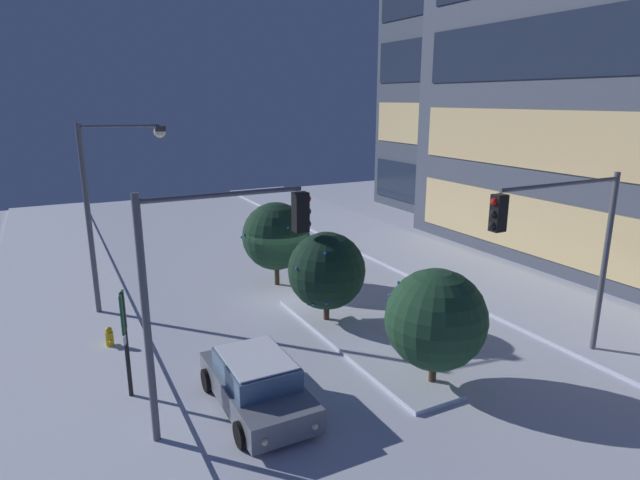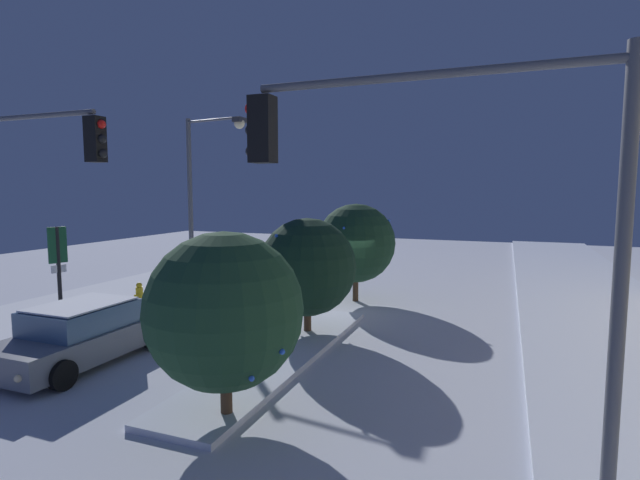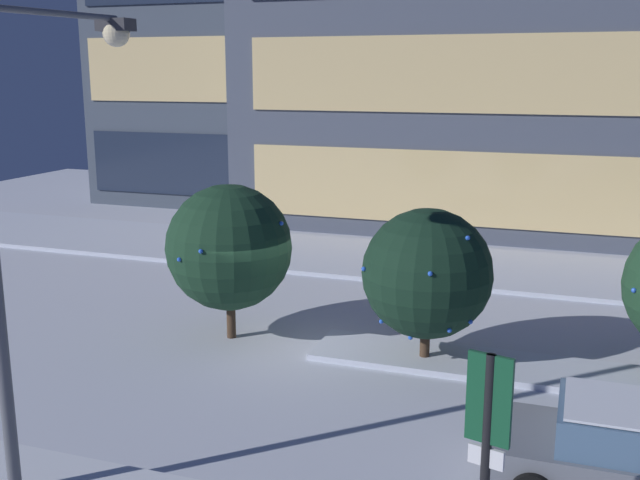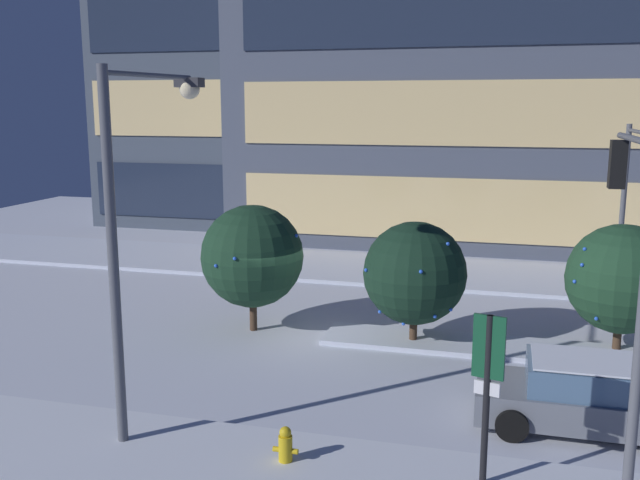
# 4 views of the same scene
# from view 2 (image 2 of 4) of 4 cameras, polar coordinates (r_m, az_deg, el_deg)

# --- Properties ---
(ground) EXTENTS (52.00, 52.00, 0.00)m
(ground) POSITION_cam_2_polar(r_m,az_deg,el_deg) (17.68, 2.26, -8.07)
(ground) COLOR silver
(curb_strip_near) EXTENTS (52.00, 5.20, 0.14)m
(curb_strip_near) POSITION_cam_2_polar(r_m,az_deg,el_deg) (22.00, -19.74, -5.45)
(curb_strip_near) COLOR silver
(curb_strip_near) RESTS_ON ground
(curb_strip_far) EXTENTS (52.00, 5.20, 0.14)m
(curb_strip_far) POSITION_cam_2_polar(r_m,az_deg,el_deg) (17.04, 31.44, -9.24)
(curb_strip_far) COLOR silver
(curb_strip_far) RESTS_ON ground
(median_strip) EXTENTS (9.00, 1.80, 0.14)m
(median_strip) POSITION_cam_2_polar(r_m,az_deg,el_deg) (12.74, -4.57, -13.36)
(median_strip) COLOR silver
(median_strip) RESTS_ON ground
(car_near) EXTENTS (4.47, 2.14, 1.49)m
(car_near) POSITION_cam_2_polar(r_m,az_deg,el_deg) (13.51, -26.30, -9.98)
(car_near) COLOR slate
(car_near) RESTS_ON ground
(traffic_light_corner_far_right) EXTENTS (0.32, 5.19, 5.98)m
(traffic_light_corner_far_right) POSITION_cam_2_polar(r_m,az_deg,el_deg) (6.65, 14.54, 5.39)
(traffic_light_corner_far_right) COLOR #565960
(traffic_light_corner_far_right) RESTS_ON ground
(traffic_light_corner_near_right) EXTENTS (0.32, 4.28, 6.19)m
(traffic_light_corner_near_right) POSITION_cam_2_polar(r_m,az_deg,el_deg) (13.59, -31.44, 5.23)
(traffic_light_corner_near_right) COLOR #565960
(traffic_light_corner_near_right) RESTS_ON ground
(street_lamp_arched) EXTENTS (0.76, 3.06, 7.32)m
(street_lamp_arched) POSITION_cam_2_polar(r_m,az_deg,el_deg) (21.15, -13.49, 7.22)
(street_lamp_arched) COLOR #565960
(street_lamp_arched) RESTS_ON ground
(fire_hydrant) EXTENTS (0.48, 0.26, 0.81)m
(fire_hydrant) POSITION_cam_2_polar(r_m,az_deg,el_deg) (19.52, -20.60, -5.94)
(fire_hydrant) COLOR gold
(fire_hydrant) RESTS_ON ground
(parking_info_sign) EXTENTS (0.55, 0.20, 3.17)m
(parking_info_sign) POSITION_cam_2_polar(r_m,az_deg,el_deg) (16.71, -28.56, -2.51)
(parking_info_sign) COLOR black
(parking_info_sign) RESTS_ON ground
(decorated_tree_median) EXTENTS (2.86, 2.86, 3.47)m
(decorated_tree_median) POSITION_cam_2_polar(r_m,az_deg,el_deg) (14.06, -1.50, -3.21)
(decorated_tree_median) COLOR #473323
(decorated_tree_median) RESTS_ON ground
(decorated_tree_left_of_median) EXTENTS (2.92, 2.92, 3.54)m
(decorated_tree_left_of_median) POSITION_cam_2_polar(r_m,az_deg,el_deg) (9.06, -11.23, -8.21)
(decorated_tree_left_of_median) COLOR #473323
(decorated_tree_left_of_median) RESTS_ON ground
(decorated_tree_right_of_median) EXTENTS (3.01, 3.05, 3.76)m
(decorated_tree_right_of_median) POSITION_cam_2_polar(r_m,az_deg,el_deg) (18.47, 4.27, -0.37)
(decorated_tree_right_of_median) COLOR #473323
(decorated_tree_right_of_median) RESTS_ON ground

